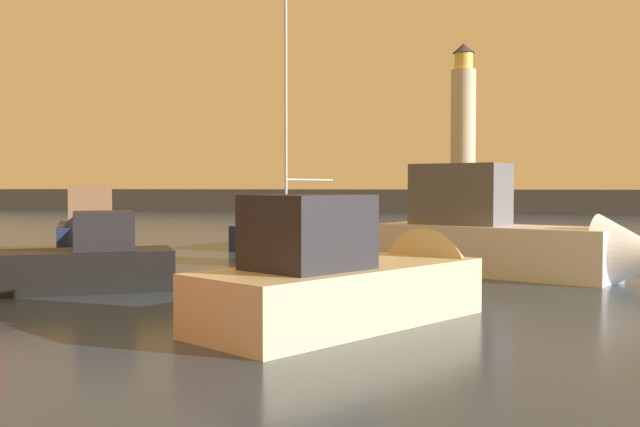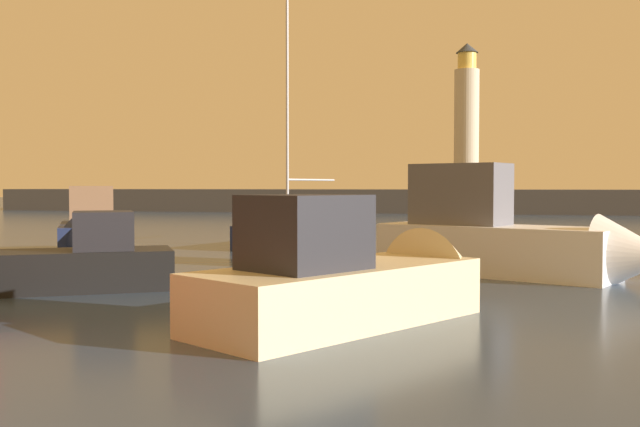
% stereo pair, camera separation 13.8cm
% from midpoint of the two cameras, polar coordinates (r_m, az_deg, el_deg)
% --- Properties ---
extents(ground_plane, '(220.00, 220.00, 0.00)m').
position_cam_midpoint_polar(ground_plane, '(37.50, 3.47, -1.87)').
color(ground_plane, '#2D3D51').
extents(breakwater, '(89.54, 6.58, 2.27)m').
position_cam_midpoint_polar(breakwater, '(72.23, 7.93, 0.96)').
color(breakwater, '#423F3D').
rests_on(breakwater, ground_plane).
extents(lighthouse, '(2.37, 2.37, 14.03)m').
position_cam_midpoint_polar(lighthouse, '(72.27, 11.04, 7.12)').
color(lighthouse, beige).
rests_on(lighthouse, breakwater).
extents(motorboat_0, '(5.97, 7.75, 2.97)m').
position_cam_midpoint_polar(motorboat_0, '(14.78, 4.36, -5.13)').
color(motorboat_0, beige).
rests_on(motorboat_0, ground_plane).
extents(motorboat_1, '(8.60, 5.40, 3.59)m').
position_cam_midpoint_polar(motorboat_1, '(22.08, 14.97, -1.96)').
color(motorboat_1, white).
rests_on(motorboat_1, ground_plane).
extents(motorboat_2, '(5.63, 7.39, 3.06)m').
position_cam_midpoint_polar(motorboat_2, '(28.03, -17.57, -1.65)').
color(motorboat_2, '#1E284C').
rests_on(motorboat_2, ground_plane).
extents(motorboat_4, '(6.37, 4.78, 2.35)m').
position_cam_midpoint_polar(motorboat_4, '(19.56, -21.53, -3.84)').
color(motorboat_4, black).
rests_on(motorboat_4, ground_plane).
extents(sailboat_moored, '(4.02, 7.19, 11.62)m').
position_cam_midpoint_polar(sailboat_moored, '(32.22, -2.08, -1.50)').
color(sailboat_moored, '#1E284C').
rests_on(sailboat_moored, ground_plane).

